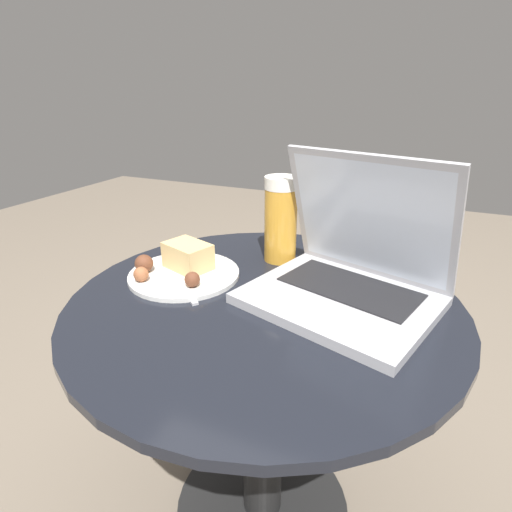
{
  "coord_description": "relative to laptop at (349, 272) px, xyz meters",
  "views": [
    {
      "loc": [
        0.25,
        -0.61,
        0.94
      ],
      "look_at": [
        -0.03,
        0.02,
        0.65
      ],
      "focal_mm": 28.0,
      "sensor_mm": 36.0,
      "label": 1
    }
  ],
  "objects": [
    {
      "name": "ground_plane",
      "position": [
        -0.14,
        -0.06,
        -0.63
      ],
      "size": [
        6.0,
        6.0,
        0.0
      ],
      "primitive_type": "plane",
      "color": "#726656"
    },
    {
      "name": "snack_plate",
      "position": [
        -0.33,
        -0.04,
        -0.03
      ],
      "size": [
        0.23,
        0.23,
        0.06
      ],
      "color": "silver",
      "rests_on": "table"
    },
    {
      "name": "table",
      "position": [
        -0.14,
        -0.06,
        -0.22
      ],
      "size": [
        0.72,
        0.72,
        0.58
      ],
      "color": "black",
      "rests_on": "ground_plane"
    },
    {
      "name": "laptop",
      "position": [
        0.0,
        0.0,
        0.0
      ],
      "size": [
        0.38,
        0.34,
        0.26
      ],
      "color": "#B2B2B7",
      "rests_on": "table"
    },
    {
      "name": "fork",
      "position": [
        -0.31,
        -0.08,
        -0.05
      ],
      "size": [
        0.13,
        0.12,
        0.0
      ],
      "color": "#B2B2B7",
      "rests_on": "table"
    },
    {
      "name": "beer_glass",
      "position": [
        -0.18,
        0.12,
        0.04
      ],
      "size": [
        0.07,
        0.07,
        0.19
      ],
      "color": "gold",
      "rests_on": "table"
    }
  ]
}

